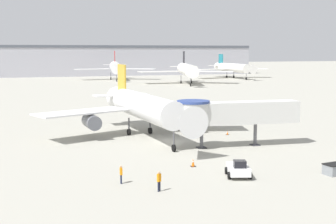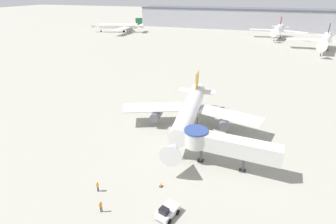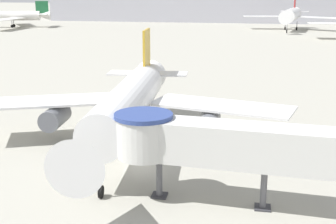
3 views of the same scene
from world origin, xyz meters
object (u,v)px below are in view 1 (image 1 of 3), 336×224
at_px(main_airplane, 144,107).
at_px(ground_crew_wing_walker, 159,180).
at_px(jet_bridge, 229,113).
at_px(background_jet_black_tail, 187,70).
at_px(pushback_tug_white, 238,169).
at_px(traffic_cone_starboard_wing, 227,133).
at_px(service_container_gray, 334,169).
at_px(ground_crew_marshaller, 121,173).
at_px(background_jet_teal_tail, 233,68).
at_px(traffic_cone_near_nose, 193,163).
at_px(background_jet_red_tail, 116,67).

bearing_deg(main_airplane, ground_crew_wing_walker, -106.56).
height_order(jet_bridge, background_jet_black_tail, background_jet_black_tail).
xyz_separation_m(pushback_tug_white, traffic_cone_starboard_wing, (8.83, 21.28, -0.49)).
bearing_deg(ground_crew_wing_walker, service_container_gray, -27.91).
distance_m(pushback_tug_white, service_container_gray, 9.67).
height_order(service_container_gray, ground_crew_marshaller, ground_crew_marshaller).
bearing_deg(pushback_tug_white, jet_bridge, 85.51).
bearing_deg(service_container_gray, traffic_cone_starboard_wing, 91.40).
bearing_deg(background_jet_teal_tail, main_airplane, -120.74).
bearing_deg(background_jet_teal_tail, ground_crew_wing_walker, -117.91).
relative_size(traffic_cone_starboard_wing, traffic_cone_near_nose, 0.73).
relative_size(main_airplane, background_jet_black_tail, 0.88).
relative_size(service_container_gray, traffic_cone_starboard_wing, 3.53).
bearing_deg(pushback_tug_white, background_jet_black_tail, 89.14).
bearing_deg(traffic_cone_starboard_wing, service_container_gray, -88.60).
bearing_deg(ground_crew_wing_walker, jet_bridge, 20.22).
xyz_separation_m(traffic_cone_starboard_wing, background_jet_red_tail, (10.36, 131.29, 4.98)).
bearing_deg(ground_crew_marshaller, jet_bridge, 124.00).
relative_size(traffic_cone_starboard_wing, background_jet_black_tail, 0.02).
bearing_deg(traffic_cone_starboard_wing, main_airplane, 168.75).
xyz_separation_m(jet_bridge, service_container_gray, (4.07, -15.71, -3.84)).
relative_size(traffic_cone_near_nose, background_jet_red_tail, 0.02).
relative_size(traffic_cone_near_nose, background_jet_black_tail, 0.02).
height_order(traffic_cone_near_nose, background_jet_black_tail, background_jet_black_tail).
distance_m(background_jet_teal_tail, background_jet_red_tail, 52.04).
height_order(main_airplane, jet_bridge, main_airplane).
distance_m(traffic_cone_starboard_wing, background_jet_teal_tail, 141.75).
height_order(main_airplane, ground_crew_wing_walker, main_airplane).
relative_size(jet_bridge, background_jet_red_tail, 0.48).
xyz_separation_m(pushback_tug_white, background_jet_black_tail, (39.40, 121.39, 4.44)).
bearing_deg(pushback_tug_white, background_jet_teal_tail, 81.55).
height_order(pushback_tug_white, traffic_cone_starboard_wing, pushback_tug_white).
relative_size(main_airplane, service_container_gray, 14.24).
height_order(main_airplane, traffic_cone_near_nose, main_airplane).
bearing_deg(ground_crew_wing_walker, traffic_cone_near_nose, 22.99).
xyz_separation_m(traffic_cone_near_nose, background_jet_red_tail, (21.94, 147.40, 4.86)).
distance_m(service_container_gray, background_jet_black_tail, 127.31).
xyz_separation_m(jet_bridge, pushback_tug_white, (-5.33, -13.46, -3.61)).
height_order(ground_crew_marshaller, background_jet_red_tail, background_jet_red_tail).
bearing_deg(background_jet_black_tail, pushback_tug_white, -93.75).
xyz_separation_m(jet_bridge, traffic_cone_near_nose, (-8.08, -8.29, -3.99)).
xyz_separation_m(jet_bridge, background_jet_black_tail, (34.07, 107.93, 0.82)).
xyz_separation_m(main_airplane, ground_crew_marshaller, (-8.23, -22.49, -3.23)).
height_order(pushback_tug_white, background_jet_red_tail, background_jet_red_tail).
relative_size(traffic_cone_near_nose, ground_crew_wing_walker, 0.46).
bearing_deg(pushback_tug_white, background_jet_red_tail, 99.95).
bearing_deg(background_jet_black_tail, main_airplane, -99.33).
distance_m(pushback_tug_white, background_jet_red_tail, 153.84).
xyz_separation_m(pushback_tug_white, service_container_gray, (9.41, -2.25, -0.22)).
height_order(main_airplane, ground_crew_marshaller, main_airplane).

